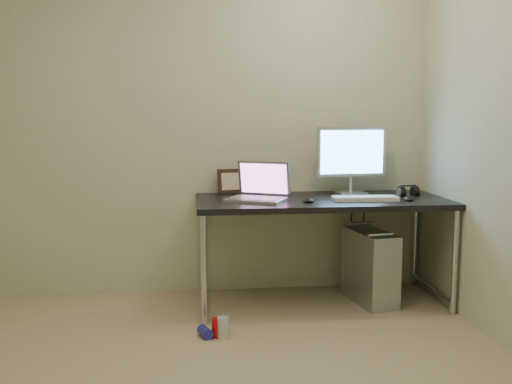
# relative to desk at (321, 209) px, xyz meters

# --- Properties ---
(wall_back) EXTENTS (3.50, 0.02, 2.50)m
(wall_back) POSITION_rel_desk_xyz_m (-0.88, 0.38, 0.57)
(wall_back) COLOR beige
(wall_back) RESTS_ON ground
(desk) EXTENTS (1.74, 0.76, 0.75)m
(desk) POSITION_rel_desk_xyz_m (0.00, 0.00, 0.00)
(desk) COLOR black
(desk) RESTS_ON ground
(tower_computer) EXTENTS (0.30, 0.52, 0.55)m
(tower_computer) POSITION_rel_desk_xyz_m (0.35, -0.03, -0.42)
(tower_computer) COLOR #AEADB2
(tower_computer) RESTS_ON ground
(cable_a) EXTENTS (0.01, 0.16, 0.69)m
(cable_a) POSITION_rel_desk_xyz_m (0.30, 0.33, -0.28)
(cable_a) COLOR black
(cable_a) RESTS_ON ground
(cable_b) EXTENTS (0.02, 0.11, 0.71)m
(cable_b) POSITION_rel_desk_xyz_m (0.39, 0.31, -0.30)
(cable_b) COLOR black
(cable_b) RESTS_ON ground
(can_red) EXTENTS (0.08, 0.08, 0.12)m
(can_red) POSITION_rel_desk_xyz_m (-0.76, -0.57, -0.62)
(can_red) COLOR red
(can_red) RESTS_ON ground
(can_white) EXTENTS (0.08, 0.08, 0.13)m
(can_white) POSITION_rel_desk_xyz_m (-0.73, -0.59, -0.61)
(can_white) COLOR silver
(can_white) RESTS_ON ground
(can_blue) EXTENTS (0.10, 0.13, 0.06)m
(can_blue) POSITION_rel_desk_xyz_m (-0.83, -0.56, -0.65)
(can_blue) COLOR #2326A2
(can_blue) RESTS_ON ground
(laptop) EXTENTS (0.47, 0.44, 0.26)m
(laptop) POSITION_rel_desk_xyz_m (-0.44, -0.02, 0.13)
(laptop) COLOR silver
(laptop) RESTS_ON desk
(monitor) EXTENTS (0.53, 0.17, 0.49)m
(monitor) POSITION_rel_desk_xyz_m (0.27, 0.21, 0.36)
(monitor) COLOR silver
(monitor) RESTS_ON desk
(keyboard) EXTENTS (0.45, 0.17, 0.03)m
(keyboard) POSITION_rel_desk_xyz_m (0.27, -0.12, 0.09)
(keyboard) COLOR silver
(keyboard) RESTS_ON desk
(mouse_right) EXTENTS (0.08, 0.11, 0.03)m
(mouse_right) POSITION_rel_desk_xyz_m (0.57, -0.16, 0.09)
(mouse_right) COLOR black
(mouse_right) RESTS_ON desk
(mouse_left) EXTENTS (0.09, 0.12, 0.04)m
(mouse_left) POSITION_rel_desk_xyz_m (-0.13, -0.15, 0.09)
(mouse_left) COLOR black
(mouse_left) RESTS_ON desk
(headphones) EXTENTS (0.15, 0.09, 0.10)m
(headphones) POSITION_rel_desk_xyz_m (0.65, 0.07, 0.10)
(headphones) COLOR black
(headphones) RESTS_ON desk
(picture_frame) EXTENTS (0.24, 0.10, 0.18)m
(picture_frame) POSITION_rel_desk_xyz_m (-0.60, 0.34, 0.16)
(picture_frame) COLOR black
(picture_frame) RESTS_ON desk
(webcam) EXTENTS (0.04, 0.03, 0.11)m
(webcam) POSITION_rel_desk_xyz_m (-0.40, 0.29, 0.15)
(webcam) COLOR silver
(webcam) RESTS_ON desk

